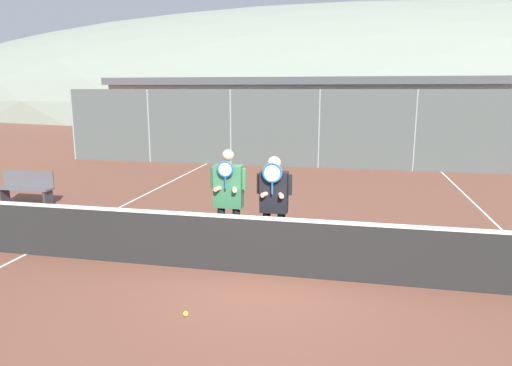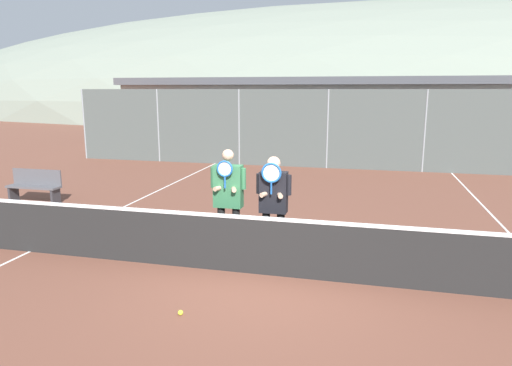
{
  "view_description": "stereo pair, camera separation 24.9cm",
  "coord_description": "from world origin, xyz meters",
  "px_view_note": "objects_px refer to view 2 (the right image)",
  "views": [
    {
      "loc": [
        1.23,
        -6.59,
        2.85
      ],
      "look_at": [
        -0.35,
        0.8,
        1.29
      ],
      "focal_mm": 32.0,
      "sensor_mm": 36.0,
      "label": 1
    },
    {
      "loc": [
        1.47,
        -6.53,
        2.85
      ],
      "look_at": [
        -0.35,
        0.8,
        1.29
      ],
      "focal_mm": 32.0,
      "sensor_mm": 36.0,
      "label": 2
    }
  ],
  "objects_px": {
    "player_center_left": "(273,200)",
    "car_far_left": "(216,133)",
    "player_leftmost": "(228,195)",
    "bench_courtside": "(35,185)",
    "car_left_of_center": "(326,136)",
    "tennis_ball_on_court": "(181,313)",
    "car_center": "(450,139)"
  },
  "relations": [
    {
      "from": "bench_courtside",
      "to": "car_far_left",
      "type": "bearing_deg",
      "value": 81.63
    },
    {
      "from": "player_leftmost",
      "to": "car_center",
      "type": "height_order",
      "value": "player_leftmost"
    },
    {
      "from": "bench_courtside",
      "to": "player_center_left",
      "type": "bearing_deg",
      "value": -20.65
    },
    {
      "from": "car_left_of_center",
      "to": "tennis_ball_on_court",
      "type": "relative_size",
      "value": 59.6
    },
    {
      "from": "player_center_left",
      "to": "car_center",
      "type": "distance_m",
      "value": 13.01
    },
    {
      "from": "car_left_of_center",
      "to": "player_center_left",
      "type": "bearing_deg",
      "value": -88.65
    },
    {
      "from": "player_leftmost",
      "to": "tennis_ball_on_court",
      "type": "distance_m",
      "value": 2.36
    },
    {
      "from": "player_leftmost",
      "to": "tennis_ball_on_court",
      "type": "relative_size",
      "value": 27.61
    },
    {
      "from": "tennis_ball_on_court",
      "to": "player_center_left",
      "type": "bearing_deg",
      "value": 69.89
    },
    {
      "from": "car_center",
      "to": "tennis_ball_on_court",
      "type": "height_order",
      "value": "car_center"
    },
    {
      "from": "car_left_of_center",
      "to": "bench_courtside",
      "type": "height_order",
      "value": "car_left_of_center"
    },
    {
      "from": "car_left_of_center",
      "to": "bench_courtside",
      "type": "bearing_deg",
      "value": -123.28
    },
    {
      "from": "car_left_of_center",
      "to": "bench_courtside",
      "type": "relative_size",
      "value": 2.88
    },
    {
      "from": "player_leftmost",
      "to": "car_far_left",
      "type": "height_order",
      "value": "player_leftmost"
    },
    {
      "from": "player_leftmost",
      "to": "bench_courtside",
      "type": "relative_size",
      "value": 1.33
    },
    {
      "from": "car_left_of_center",
      "to": "tennis_ball_on_court",
      "type": "bearing_deg",
      "value": -91.91
    },
    {
      "from": "player_center_left",
      "to": "car_far_left",
      "type": "xyz_separation_m",
      "value": [
        -5.26,
        12.44,
        -0.16
      ]
    },
    {
      "from": "tennis_ball_on_court",
      "to": "car_far_left",
      "type": "bearing_deg",
      "value": 107.15
    },
    {
      "from": "player_center_left",
      "to": "car_center",
      "type": "relative_size",
      "value": 0.42
    },
    {
      "from": "car_left_of_center",
      "to": "bench_courtside",
      "type": "distance_m",
      "value": 11.73
    },
    {
      "from": "player_center_left",
      "to": "tennis_ball_on_court",
      "type": "bearing_deg",
      "value": -110.11
    },
    {
      "from": "tennis_ball_on_court",
      "to": "player_leftmost",
      "type": "bearing_deg",
      "value": 90.06
    },
    {
      "from": "car_left_of_center",
      "to": "car_center",
      "type": "relative_size",
      "value": 0.95
    },
    {
      "from": "player_center_left",
      "to": "bench_courtside",
      "type": "height_order",
      "value": "player_center_left"
    },
    {
      "from": "player_center_left",
      "to": "tennis_ball_on_court",
      "type": "xyz_separation_m",
      "value": [
        -0.77,
        -2.11,
        -1.04
      ]
    },
    {
      "from": "player_leftmost",
      "to": "bench_courtside",
      "type": "bearing_deg",
      "value": 156.91
    },
    {
      "from": "player_center_left",
      "to": "bench_courtside",
      "type": "distance_m",
      "value": 7.21
    },
    {
      "from": "car_center",
      "to": "bench_courtside",
      "type": "relative_size",
      "value": 3.01
    },
    {
      "from": "car_far_left",
      "to": "bench_courtside",
      "type": "height_order",
      "value": "car_far_left"
    },
    {
      "from": "player_leftmost",
      "to": "bench_courtside",
      "type": "xyz_separation_m",
      "value": [
        -5.95,
        2.53,
        -0.65
      ]
    },
    {
      "from": "player_center_left",
      "to": "car_far_left",
      "type": "relative_size",
      "value": 0.4
    },
    {
      "from": "car_center",
      "to": "tennis_ball_on_court",
      "type": "distance_m",
      "value": 15.28
    }
  ]
}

